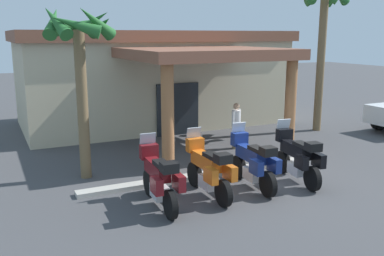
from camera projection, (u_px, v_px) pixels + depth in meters
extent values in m
plane|color=#424244|center=(263.00, 178.00, 12.14)|extent=(80.00, 80.00, 0.00)
cube|color=beige|center=(152.00, 82.00, 19.55)|extent=(11.35, 5.71, 3.71)
cube|color=#1E2328|center=(178.00, 109.00, 17.16)|extent=(1.80, 0.10, 2.10)
cube|color=brown|center=(205.00, 53.00, 14.65)|extent=(5.25, 4.73, 0.35)
cylinder|color=#9E663D|center=(168.00, 119.00, 12.36)|extent=(0.37, 0.37, 3.18)
cylinder|color=#9E663D|center=(290.00, 108.00, 14.26)|extent=(0.37, 0.37, 3.18)
cube|color=brown|center=(151.00, 36.00, 19.10)|extent=(11.75, 6.11, 0.44)
cylinder|color=black|center=(149.00, 183.00, 10.75)|extent=(0.17, 0.67, 0.66)
cylinder|color=black|center=(170.00, 205.00, 9.36)|extent=(0.17, 0.67, 0.66)
cube|color=silver|center=(160.00, 192.00, 10.02)|extent=(0.35, 0.58, 0.32)
cube|color=maroon|center=(157.00, 169.00, 10.05)|extent=(0.36, 1.16, 0.34)
cube|color=black|center=(162.00, 164.00, 9.69)|extent=(0.31, 0.61, 0.10)
cube|color=maroon|center=(149.00, 151.00, 10.56)|extent=(0.45, 0.26, 0.36)
cube|color=#B2BCC6|center=(148.00, 140.00, 10.57)|extent=(0.41, 0.14, 0.36)
cube|color=maroon|center=(157.00, 185.00, 9.30)|extent=(0.20, 0.45, 0.36)
cube|color=maroon|center=(179.00, 182.00, 9.50)|extent=(0.20, 0.45, 0.36)
cube|color=black|center=(169.00, 167.00, 9.22)|extent=(0.38, 0.34, 0.22)
cylinder|color=black|center=(195.00, 174.00, 11.39)|extent=(0.14, 0.66, 0.66)
cylinder|color=black|center=(223.00, 193.00, 10.03)|extent=(0.14, 0.66, 0.66)
cube|color=silver|center=(209.00, 182.00, 10.68)|extent=(0.32, 0.56, 0.32)
cube|color=orange|center=(206.00, 161.00, 10.70)|extent=(0.30, 1.15, 0.34)
cube|color=black|center=(213.00, 156.00, 10.35)|extent=(0.28, 0.60, 0.10)
cube|color=orange|center=(195.00, 145.00, 11.20)|extent=(0.44, 0.24, 0.36)
cube|color=#B2BCC6|center=(194.00, 134.00, 11.21)|extent=(0.40, 0.12, 0.36)
cube|color=orange|center=(211.00, 176.00, 9.96)|extent=(0.18, 0.44, 0.36)
cube|color=orange|center=(230.00, 173.00, 10.18)|extent=(0.18, 0.44, 0.36)
cube|color=black|center=(223.00, 158.00, 9.89)|extent=(0.36, 0.32, 0.22)
cylinder|color=black|center=(238.00, 167.00, 12.03)|extent=(0.18, 0.67, 0.66)
cylinder|color=black|center=(268.00, 184.00, 10.63)|extent=(0.18, 0.67, 0.66)
cube|color=silver|center=(253.00, 174.00, 11.30)|extent=(0.36, 0.58, 0.32)
cube|color=navy|center=(251.00, 154.00, 11.33)|extent=(0.37, 1.17, 0.34)
cube|color=black|center=(258.00, 149.00, 10.97)|extent=(0.32, 0.62, 0.10)
cube|color=navy|center=(239.00, 139.00, 11.84)|extent=(0.45, 0.27, 0.36)
cube|color=#B2BCC6|center=(238.00, 128.00, 11.85)|extent=(0.41, 0.14, 0.36)
cube|color=navy|center=(256.00, 167.00, 10.58)|extent=(0.21, 0.45, 0.36)
cube|color=navy|center=(274.00, 165.00, 10.77)|extent=(0.21, 0.45, 0.36)
cube|color=black|center=(268.00, 151.00, 10.50)|extent=(0.38, 0.34, 0.22)
cylinder|color=black|center=(283.00, 162.00, 12.50)|extent=(0.23, 0.67, 0.66)
cylinder|color=black|center=(312.00, 179.00, 11.05)|extent=(0.23, 0.67, 0.66)
cube|color=silver|center=(297.00, 169.00, 11.75)|extent=(0.40, 0.60, 0.32)
cube|color=black|center=(295.00, 149.00, 11.78)|extent=(0.46, 1.18, 0.34)
cube|color=black|center=(303.00, 145.00, 11.40)|extent=(0.36, 0.63, 0.10)
cube|color=black|center=(284.00, 135.00, 12.31)|extent=(0.47, 0.30, 0.36)
cube|color=#B2BCC6|center=(283.00, 125.00, 12.32)|extent=(0.41, 0.18, 0.36)
cube|color=black|center=(301.00, 162.00, 11.03)|extent=(0.24, 0.46, 0.36)
cube|color=black|center=(319.00, 160.00, 11.18)|extent=(0.24, 0.46, 0.36)
cube|color=black|center=(313.00, 147.00, 10.92)|extent=(0.40, 0.37, 0.22)
cylinder|color=brown|center=(237.00, 137.00, 15.27)|extent=(0.14, 0.14, 0.81)
cylinder|color=brown|center=(234.00, 138.00, 15.13)|extent=(0.14, 0.14, 0.81)
cylinder|color=white|center=(236.00, 118.00, 15.05)|extent=(0.32, 0.32, 0.57)
cylinder|color=white|center=(239.00, 116.00, 15.22)|extent=(0.09, 0.09, 0.55)
cylinder|color=white|center=(233.00, 118.00, 14.87)|extent=(0.09, 0.09, 0.55)
sphere|color=tan|center=(236.00, 106.00, 14.96)|extent=(0.22, 0.22, 0.22)
cylinder|color=black|center=(379.00, 120.00, 18.20)|extent=(0.80, 0.25, 0.80)
cylinder|color=brown|center=(83.00, 106.00, 11.75)|extent=(0.30, 0.30, 4.11)
cone|color=#236028|center=(101.00, 26.00, 11.62)|extent=(0.52, 1.35, 0.70)
cone|color=#236028|center=(90.00, 23.00, 11.86)|extent=(1.20, 1.13, 0.91)
cone|color=#236028|center=(72.00, 26.00, 11.83)|extent=(1.34, 0.43, 0.71)
cone|color=#236028|center=(53.00, 21.00, 11.20)|extent=(0.77, 1.30, 1.00)
cone|color=#236028|center=(56.00, 21.00, 10.82)|extent=(0.75, 1.30, 1.00)
cone|color=#236028|center=(75.00, 25.00, 10.67)|extent=(1.37, 0.74, 0.73)
cone|color=#236028|center=(96.00, 22.00, 10.95)|extent=(1.26, 1.00, 0.96)
cylinder|color=brown|center=(320.00, 67.00, 17.64)|extent=(0.33, 0.33, 5.39)
cube|color=#ADA89E|center=(207.00, 174.00, 12.24)|extent=(7.42, 0.36, 0.12)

